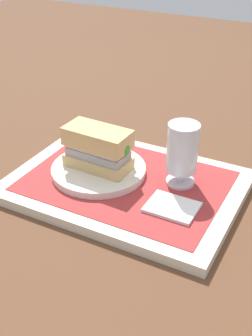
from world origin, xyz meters
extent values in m
plane|color=brown|center=(0.00, 0.00, 0.00)|extent=(3.00, 3.00, 0.00)
cube|color=beige|center=(0.00, 0.00, 0.01)|extent=(0.44, 0.32, 0.02)
cube|color=#9E2D2D|center=(0.00, 0.00, 0.02)|extent=(0.38, 0.27, 0.00)
cylinder|color=silver|center=(-0.06, 0.00, 0.03)|extent=(0.19, 0.19, 0.01)
cube|color=tan|center=(-0.06, 0.00, 0.05)|extent=(0.13, 0.07, 0.02)
cube|color=#9EA3A8|center=(-0.06, 0.00, 0.07)|extent=(0.12, 0.06, 0.02)
cube|color=silver|center=(-0.06, 0.00, 0.08)|extent=(0.11, 0.06, 0.01)
sphere|color=#47932D|center=(-0.01, 0.00, 0.09)|extent=(0.04, 0.04, 0.04)
cube|color=tan|center=(-0.06, 0.00, 0.10)|extent=(0.13, 0.07, 0.04)
cylinder|color=silver|center=(0.10, 0.04, 0.02)|extent=(0.06, 0.06, 0.01)
cylinder|color=silver|center=(0.10, 0.04, 0.04)|extent=(0.01, 0.01, 0.02)
cylinder|color=silver|center=(0.10, 0.04, 0.10)|extent=(0.06, 0.06, 0.09)
cylinder|color=gold|center=(0.10, 0.04, 0.07)|extent=(0.06, 0.06, 0.04)
cylinder|color=white|center=(0.10, 0.04, 0.09)|extent=(0.05, 0.05, 0.01)
cube|color=white|center=(0.12, -0.04, 0.02)|extent=(0.09, 0.07, 0.01)
camera|label=1|loc=(0.34, -0.65, 0.50)|focal=47.52mm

